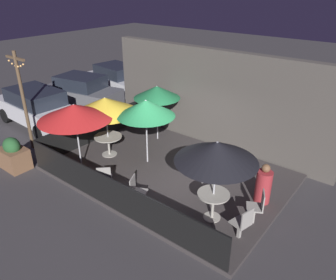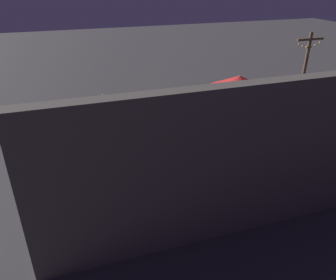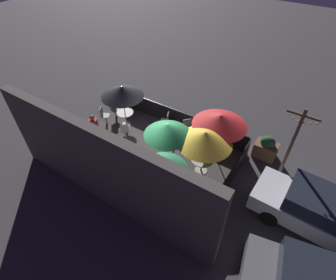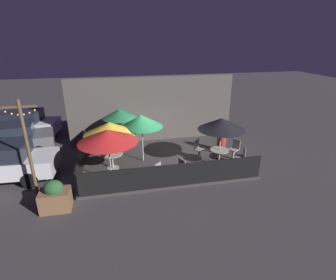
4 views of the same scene
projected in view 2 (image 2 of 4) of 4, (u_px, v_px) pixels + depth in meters
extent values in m
plane|color=#383538|center=(190.00, 169.00, 10.28)|extent=(60.00, 60.00, 0.00)
cube|color=#383333|center=(191.00, 168.00, 10.25)|extent=(7.39, 5.07, 0.12)
cube|color=#4C4742|center=(241.00, 163.00, 7.12)|extent=(8.99, 0.36, 3.63)
cube|color=black|center=(166.00, 121.00, 12.11)|extent=(7.19, 0.05, 0.95)
cube|color=black|center=(291.00, 136.00, 11.04)|extent=(0.05, 4.87, 0.95)
cylinder|color=#B2B2B7|center=(252.00, 120.00, 10.77)|extent=(0.05, 0.05, 2.14)
cone|color=gold|center=(255.00, 97.00, 10.40)|extent=(2.19, 2.19, 0.53)
cylinder|color=#B2B2B7|center=(106.00, 129.00, 10.02)|extent=(0.05, 0.05, 2.23)
cone|color=black|center=(103.00, 103.00, 9.63)|extent=(2.04, 2.04, 0.52)
cylinder|color=#B2B2B7|center=(277.00, 151.00, 8.87)|extent=(0.05, 0.05, 2.14)
cone|color=#1E6B3D|center=(282.00, 123.00, 8.49)|extent=(1.75, 1.75, 0.46)
cylinder|color=#B2B2B7|center=(220.00, 130.00, 9.96)|extent=(0.05, 0.05, 2.23)
cone|color=#1E6B3D|center=(222.00, 104.00, 9.57)|extent=(1.90, 1.90, 0.53)
cylinder|color=#B2B2B7|center=(237.00, 106.00, 11.77)|extent=(0.05, 0.05, 2.22)
cone|color=red|center=(239.00, 83.00, 11.38)|extent=(2.29, 2.29, 0.50)
cylinder|color=#9E998E|center=(249.00, 148.00, 11.25)|extent=(0.53, 0.53, 0.02)
cylinder|color=#9E998E|center=(250.00, 139.00, 11.10)|extent=(0.08, 0.08, 0.68)
cylinder|color=#9E998E|center=(251.00, 130.00, 10.94)|extent=(0.97, 0.97, 0.04)
cylinder|color=#9E998E|center=(109.00, 160.00, 10.53)|extent=(0.46, 0.46, 0.02)
cylinder|color=#9E998E|center=(108.00, 151.00, 10.36)|extent=(0.08, 0.08, 0.73)
cylinder|color=#9E998E|center=(107.00, 140.00, 10.19)|extent=(0.83, 0.83, 0.04)
cube|color=gray|center=(188.00, 130.00, 12.07)|extent=(0.11, 0.11, 0.42)
cube|color=gray|center=(188.00, 124.00, 11.96)|extent=(0.57, 0.57, 0.04)
cube|color=gray|center=(184.00, 117.00, 11.93)|extent=(0.30, 0.30, 0.44)
cube|color=gray|center=(155.00, 136.00, 11.64)|extent=(0.11, 0.11, 0.44)
cube|color=gray|center=(155.00, 130.00, 11.53)|extent=(0.53, 0.53, 0.04)
cube|color=gray|center=(159.00, 122.00, 11.53)|extent=(0.19, 0.38, 0.44)
cube|color=gray|center=(134.00, 163.00, 9.93)|extent=(0.11, 0.11, 0.47)
cube|color=gray|center=(134.00, 156.00, 9.81)|extent=(0.56, 0.56, 0.04)
cube|color=gray|center=(138.00, 151.00, 9.62)|extent=(0.33, 0.28, 0.44)
cube|color=gray|center=(79.00, 156.00, 10.37)|extent=(0.10, 0.10, 0.42)
cube|color=gray|center=(78.00, 150.00, 10.27)|extent=(0.49, 0.49, 0.04)
cube|color=gray|center=(71.00, 143.00, 10.15)|extent=(0.13, 0.40, 0.44)
cube|color=gray|center=(80.00, 167.00, 9.76)|extent=(0.11, 0.11, 0.46)
cube|color=gray|center=(79.00, 159.00, 9.64)|extent=(0.54, 0.54, 0.04)
cube|color=gray|center=(72.00, 154.00, 9.42)|extent=(0.21, 0.37, 0.44)
cylinder|color=maroon|center=(89.00, 176.00, 8.86)|extent=(0.49, 0.49, 0.96)
sphere|color=brown|center=(87.00, 157.00, 8.59)|extent=(0.24, 0.24, 0.24)
cube|color=brown|center=(259.00, 110.00, 13.78)|extent=(1.00, 0.70, 0.72)
ellipsoid|color=#235128|center=(261.00, 99.00, 13.57)|extent=(0.65, 0.52, 0.58)
cylinder|color=brown|center=(302.00, 82.00, 12.38)|extent=(0.12, 0.12, 3.64)
cube|color=brown|center=(310.00, 39.00, 11.66)|extent=(1.10, 0.08, 0.08)
sphere|color=#F4B260|center=(320.00, 43.00, 11.86)|extent=(0.07, 0.07, 0.07)
sphere|color=#F4B260|center=(315.00, 45.00, 11.84)|extent=(0.07, 0.07, 0.07)
sphere|color=#F4B260|center=(311.00, 47.00, 11.81)|extent=(0.07, 0.07, 0.07)
sphere|color=#F4B260|center=(307.00, 47.00, 11.76)|extent=(0.07, 0.07, 0.07)
sphere|color=#F4B260|center=(303.00, 46.00, 11.69)|extent=(0.07, 0.07, 0.07)
sphere|color=#F4B260|center=(299.00, 44.00, 11.60)|extent=(0.07, 0.07, 0.07)
cylinder|color=black|center=(311.00, 122.00, 12.72)|extent=(0.65, 0.21, 0.64)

